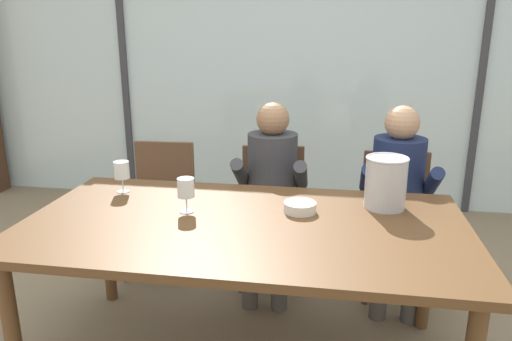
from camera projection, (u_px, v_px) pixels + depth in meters
name	position (u px, v px, depth m)	size (l,w,h in m)	color
ground	(271.00, 269.00, 3.44)	(14.00, 14.00, 0.00)	#847056
window_glass_panel	(293.00, 68.00, 4.46)	(7.28, 0.03, 2.60)	silver
window_mullion_left	(124.00, 66.00, 4.70)	(0.06, 0.06, 2.60)	#38383D
window_mullion_right	(482.00, 70.00, 4.18)	(0.06, 0.06, 2.60)	#38383D
hillside_vineyard	(312.00, 79.00, 7.94)	(13.28, 2.40, 1.70)	#477A38
dining_table	(244.00, 236.00, 2.30)	(2.08, 1.11, 0.77)	brown
chair_near_curtain	(162.00, 196.00, 3.39)	(0.46, 0.46, 0.88)	brown
chair_left_of_center	(272.00, 203.00, 3.27)	(0.48, 0.48, 0.88)	brown
chair_center	(395.00, 211.00, 3.12)	(0.46, 0.46, 0.88)	brown
person_charcoal_jacket	(271.00, 185.00, 3.08)	(0.47, 0.62, 1.20)	#38383D
person_navy_polo	(398.00, 191.00, 2.96)	(0.47, 0.62, 1.20)	#192347
ice_bucket_primary	(386.00, 182.00, 2.42)	(0.21, 0.21, 0.26)	#B7B7BC
tasting_bowl	(300.00, 207.00, 2.39)	(0.16, 0.16, 0.05)	silver
wine_glass_by_left_taster	(122.00, 171.00, 2.67)	(0.08, 0.08, 0.17)	silver
wine_glass_near_bucket	(186.00, 188.00, 2.37)	(0.08, 0.08, 0.17)	silver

